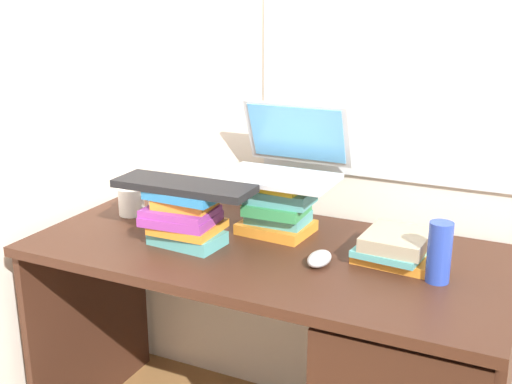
{
  "coord_description": "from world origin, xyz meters",
  "views": [
    {
      "loc": [
        0.73,
        -1.58,
        1.45
      ],
      "look_at": [
        -0.01,
        -0.04,
        0.92
      ],
      "focal_mm": 44.85,
      "sensor_mm": 36.0,
      "label": 1
    }
  ],
  "objects_px": {
    "book_stack_tall": "(277,208)",
    "mug": "(132,201)",
    "computer_mouse": "(319,259)",
    "desk": "(376,381)",
    "keyboard": "(184,186)",
    "laptop": "(286,159)",
    "water_bottle": "(439,252)",
    "book_stack_keyboard_riser": "(185,217)",
    "book_stack_side": "(395,248)"
  },
  "relations": [
    {
      "from": "book_stack_side",
      "to": "water_bottle",
      "type": "relative_size",
      "value": 1.4
    },
    {
      "from": "book_stack_keyboard_riser",
      "to": "keyboard",
      "type": "height_order",
      "value": "keyboard"
    },
    {
      "from": "mug",
      "to": "book_stack_tall",
      "type": "bearing_deg",
      "value": 5.94
    },
    {
      "from": "mug",
      "to": "book_stack_keyboard_riser",
      "type": "bearing_deg",
      "value": -25.96
    },
    {
      "from": "laptop",
      "to": "water_bottle",
      "type": "xyz_separation_m",
      "value": [
        0.51,
        -0.2,
        -0.14
      ]
    },
    {
      "from": "book_stack_keyboard_riser",
      "to": "water_bottle",
      "type": "bearing_deg",
      "value": 4.31
    },
    {
      "from": "desk",
      "to": "computer_mouse",
      "type": "height_order",
      "value": "computer_mouse"
    },
    {
      "from": "desk",
      "to": "keyboard",
      "type": "relative_size",
      "value": 3.32
    },
    {
      "from": "laptop",
      "to": "water_bottle",
      "type": "relative_size",
      "value": 2.16
    },
    {
      "from": "keyboard",
      "to": "mug",
      "type": "bearing_deg",
      "value": 153.11
    },
    {
      "from": "computer_mouse",
      "to": "water_bottle",
      "type": "bearing_deg",
      "value": 5.89
    },
    {
      "from": "keyboard",
      "to": "computer_mouse",
      "type": "relative_size",
      "value": 4.04
    },
    {
      "from": "computer_mouse",
      "to": "keyboard",
      "type": "bearing_deg",
      "value": -177.27
    },
    {
      "from": "keyboard",
      "to": "computer_mouse",
      "type": "height_order",
      "value": "keyboard"
    },
    {
      "from": "computer_mouse",
      "to": "desk",
      "type": "bearing_deg",
      "value": 9.21
    },
    {
      "from": "book_stack_tall",
      "to": "keyboard",
      "type": "distance_m",
      "value": 0.3
    },
    {
      "from": "book_stack_keyboard_riser",
      "to": "book_stack_side",
      "type": "xyz_separation_m",
      "value": [
        0.6,
        0.13,
        -0.04
      ]
    },
    {
      "from": "book_stack_tall",
      "to": "laptop",
      "type": "xyz_separation_m",
      "value": [
        0.0,
        0.06,
        0.14
      ]
    },
    {
      "from": "computer_mouse",
      "to": "book_stack_tall",
      "type": "bearing_deg",
      "value": 139.49
    },
    {
      "from": "desk",
      "to": "water_bottle",
      "type": "xyz_separation_m",
      "value": [
        0.14,
        0.0,
        0.42
      ]
    },
    {
      "from": "book_stack_tall",
      "to": "keyboard",
      "type": "xyz_separation_m",
      "value": [
        -0.21,
        -0.2,
        0.1
      ]
    },
    {
      "from": "book_stack_side",
      "to": "laptop",
      "type": "distance_m",
      "value": 0.44
    },
    {
      "from": "desk",
      "to": "book_stack_side",
      "type": "xyz_separation_m",
      "value": [
        0.01,
        0.08,
        0.38
      ]
    },
    {
      "from": "laptop",
      "to": "computer_mouse",
      "type": "xyz_separation_m",
      "value": [
        0.2,
        -0.24,
        -0.21
      ]
    },
    {
      "from": "desk",
      "to": "book_stack_keyboard_riser",
      "type": "xyz_separation_m",
      "value": [
        -0.59,
        -0.05,
        0.42
      ]
    },
    {
      "from": "book_stack_side",
      "to": "computer_mouse",
      "type": "bearing_deg",
      "value": -148.7
    },
    {
      "from": "laptop",
      "to": "keyboard",
      "type": "relative_size",
      "value": 0.83
    },
    {
      "from": "laptop",
      "to": "computer_mouse",
      "type": "distance_m",
      "value": 0.37
    },
    {
      "from": "computer_mouse",
      "to": "book_stack_keyboard_riser",
      "type": "bearing_deg",
      "value": -176.88
    },
    {
      "from": "desk",
      "to": "water_bottle",
      "type": "relative_size",
      "value": 8.64
    },
    {
      "from": "desk",
      "to": "book_stack_side",
      "type": "relative_size",
      "value": 6.19
    },
    {
      "from": "book_stack_tall",
      "to": "book_stack_keyboard_riser",
      "type": "distance_m",
      "value": 0.29
    },
    {
      "from": "computer_mouse",
      "to": "mug",
      "type": "bearing_deg",
      "value": 170.22
    },
    {
      "from": "laptop",
      "to": "water_bottle",
      "type": "bearing_deg",
      "value": -21.68
    },
    {
      "from": "keyboard",
      "to": "laptop",
      "type": "bearing_deg",
      "value": 49.11
    },
    {
      "from": "desk",
      "to": "computer_mouse",
      "type": "bearing_deg",
      "value": -170.79
    },
    {
      "from": "book_stack_tall",
      "to": "book_stack_side",
      "type": "relative_size",
      "value": 1.0
    },
    {
      "from": "book_stack_keyboard_riser",
      "to": "keyboard",
      "type": "xyz_separation_m",
      "value": [
        -0.0,
        0.0,
        0.1
      ]
    },
    {
      "from": "book_stack_tall",
      "to": "water_bottle",
      "type": "height_order",
      "value": "book_stack_tall"
    },
    {
      "from": "computer_mouse",
      "to": "mug",
      "type": "xyz_separation_m",
      "value": [
        -0.71,
        0.12,
        0.03
      ]
    },
    {
      "from": "laptop",
      "to": "keyboard",
      "type": "height_order",
      "value": "laptop"
    },
    {
      "from": "desk",
      "to": "book_stack_side",
      "type": "bearing_deg",
      "value": 82.7
    },
    {
      "from": "book_stack_tall",
      "to": "laptop",
      "type": "bearing_deg",
      "value": 87.98
    },
    {
      "from": "water_bottle",
      "to": "laptop",
      "type": "bearing_deg",
      "value": 158.32
    },
    {
      "from": "book_stack_tall",
      "to": "mug",
      "type": "relative_size",
      "value": 1.82
    },
    {
      "from": "book_stack_side",
      "to": "mug",
      "type": "height_order",
      "value": "mug"
    },
    {
      "from": "desk",
      "to": "laptop",
      "type": "distance_m",
      "value": 0.7
    },
    {
      "from": "desk",
      "to": "computer_mouse",
      "type": "distance_m",
      "value": 0.39
    },
    {
      "from": "book_stack_side",
      "to": "keyboard",
      "type": "height_order",
      "value": "keyboard"
    },
    {
      "from": "book_stack_tall",
      "to": "water_bottle",
      "type": "xyz_separation_m",
      "value": [
        0.52,
        -0.14,
        0.0
      ]
    }
  ]
}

